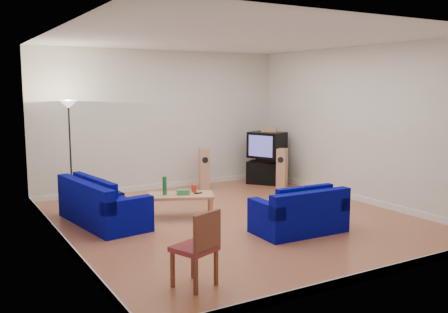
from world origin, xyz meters
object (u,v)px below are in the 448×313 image
sofa_loveseat (300,216)px  coffee_table (180,197)px  sofa_three_seat (101,207)px  tv_stand (266,173)px  television (267,145)px

sofa_loveseat → coffee_table: 2.26m
sofa_three_seat → coffee_table: (1.38, -0.33, 0.09)m
tv_stand → television: television is taller
tv_stand → television: 0.70m
television → tv_stand: bearing=124.1°
sofa_loveseat → tv_stand: size_ratio=1.67×
sofa_three_seat → coffee_table: size_ratio=1.58×
sofa_three_seat → sofa_loveseat: (2.67, -2.18, -0.01)m
sofa_three_seat → sofa_loveseat: bearing=42.8°
sofa_three_seat → tv_stand: (4.59, 1.53, -0.01)m
tv_stand → television: size_ratio=0.91×
sofa_loveseat → tv_stand: bearing=64.2°
tv_stand → television: bearing=-69.8°
sofa_three_seat → tv_stand: size_ratio=2.35×
sofa_loveseat → coffee_table: (-1.29, 1.85, 0.10)m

